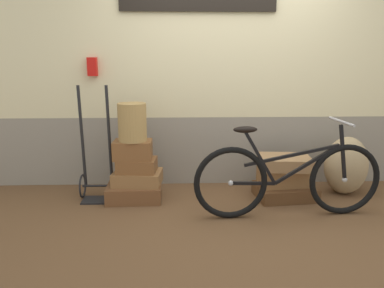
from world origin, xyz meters
TOP-DOWN VIEW (x-y plane):
  - ground at (0.00, 0.00)m, footprint 8.48×5.20m
  - station_building at (0.01, 0.85)m, footprint 6.48×0.74m
  - suitcase_0 at (-1.06, 0.25)m, footprint 0.57×0.42m
  - suitcase_1 at (-1.02, 0.28)m, footprint 0.53×0.39m
  - suitcase_2 at (-1.02, 0.27)m, footprint 0.42×0.31m
  - suitcase_3 at (-1.06, 0.28)m, footprint 0.39×0.28m
  - suitcase_4 at (0.55, 0.25)m, footprint 0.65×0.51m
  - suitcase_5 at (0.55, 0.29)m, footprint 0.56×0.40m
  - suitcase_6 at (0.52, 0.24)m, footprint 0.57×0.45m
  - wicker_basket at (-1.05, 0.27)m, footprint 0.29×0.29m
  - luggage_trolley at (-1.45, 0.32)m, footprint 0.36×0.35m
  - burlap_sack at (1.24, 0.36)m, footprint 0.47×0.40m
  - bicycle at (0.43, -0.22)m, footprint 1.78×0.46m

SIDE VIEW (x-z plane):
  - ground at x=0.00m, z-range -0.06..0.00m
  - suitcase_4 at x=0.55m, z-range 0.00..0.14m
  - suitcase_0 at x=-1.06m, z-range 0.00..0.16m
  - suitcase_1 at x=-1.02m, z-range 0.16..0.30m
  - suitcase_5 at x=0.55m, z-range 0.14..0.33m
  - luggage_trolley at x=-1.45m, z-range -0.30..0.90m
  - burlap_sack at x=1.24m, z-range 0.00..0.64m
  - bicycle at x=0.43m, z-range -0.09..0.82m
  - suitcase_2 at x=-1.02m, z-range 0.30..0.44m
  - suitcase_6 at x=0.52m, z-range 0.33..0.46m
  - suitcase_3 at x=-1.06m, z-range 0.44..0.63m
  - wicker_basket at x=-1.05m, z-range 0.63..1.02m
  - station_building at x=0.01m, z-range 0.00..2.58m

